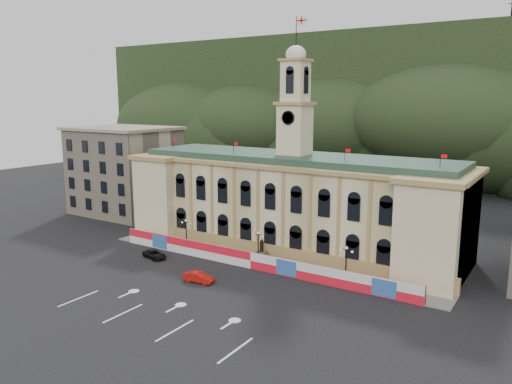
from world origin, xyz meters
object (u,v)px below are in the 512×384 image
Objects in this scene: lamp_center at (258,245)px; red_sedan at (199,277)px; statue at (262,255)px; black_suv at (155,254)px.

red_sedan is (-2.95, -10.43, -2.36)m from lamp_center.
statue reaches higher than black_suv.
red_sedan is at bearing -94.47° from black_suv.
black_suv is at bearing -155.09° from statue.
statue is at bearing 90.00° from lamp_center.
lamp_center reaches higher than black_suv.
red_sedan is 13.10m from black_suv.
red_sedan is at bearing -105.79° from lamp_center.
lamp_center is (0.00, -1.00, 1.89)m from statue.
lamp_center reaches higher than statue.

